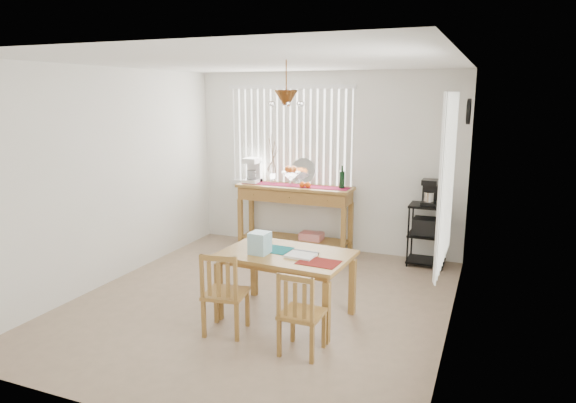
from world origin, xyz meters
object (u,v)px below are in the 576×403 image
at_px(sideboard, 295,202).
at_px(chair_right, 301,314).
at_px(cart_items, 430,193).
at_px(dining_table, 286,260).
at_px(chair_left, 224,294).
at_px(wire_cart, 428,229).

bearing_deg(sideboard, chair_right, -67.74).
bearing_deg(cart_items, chair_right, -103.62).
height_order(dining_table, chair_left, chair_left).
relative_size(sideboard, wire_cart, 2.05).
relative_size(chair_left, chair_right, 1.07).
relative_size(wire_cart, chair_left, 1.00).
xyz_separation_m(wire_cart, dining_table, (-1.13, -2.24, 0.11)).
bearing_deg(wire_cart, dining_table, -116.71).
bearing_deg(cart_items, chair_left, -118.39).
xyz_separation_m(dining_table, chair_left, (-0.40, -0.58, -0.21)).
distance_m(sideboard, dining_table, 2.37).
distance_m(wire_cart, dining_table, 2.51).
xyz_separation_m(wire_cart, chair_right, (-0.71, -2.93, -0.12)).
relative_size(sideboard, chair_left, 2.06).
height_order(wire_cart, chair_right, wire_cart).
bearing_deg(chair_right, wire_cart, 76.34).
xyz_separation_m(dining_table, chair_right, (0.42, -0.68, -0.23)).
bearing_deg(dining_table, sideboard, 109.16).
height_order(sideboard, wire_cart, sideboard).
bearing_deg(cart_items, wire_cart, -90.00).
xyz_separation_m(sideboard, chair_left, (0.37, -2.82, -0.32)).
bearing_deg(chair_right, chair_left, 173.06).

